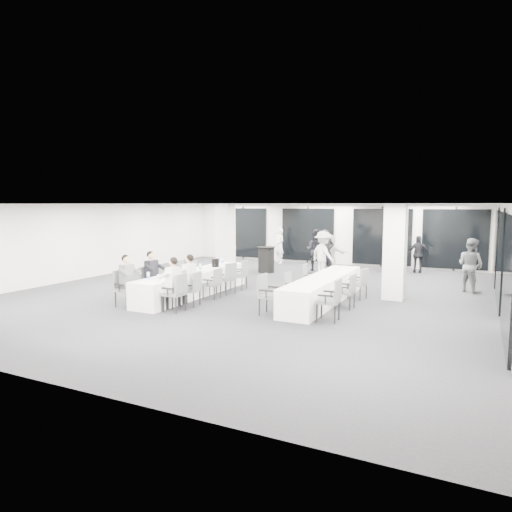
% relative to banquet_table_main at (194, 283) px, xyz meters
% --- Properties ---
extents(room, '(14.04, 16.04, 2.84)m').
position_rel_banquet_table_main_xyz_m(room, '(2.31, 2.26, 1.01)').
color(room, black).
rests_on(room, ground).
extents(column_left, '(0.60, 0.60, 2.80)m').
position_rel_banquet_table_main_xyz_m(column_left, '(-1.37, 4.35, 1.02)').
color(column_left, silver).
rests_on(column_left, floor).
extents(column_right, '(0.60, 0.60, 2.80)m').
position_rel_banquet_table_main_xyz_m(column_right, '(5.63, 2.15, 1.02)').
color(column_right, silver).
rests_on(column_right, floor).
extents(banquet_table_main, '(0.90, 5.00, 0.75)m').
position_rel_banquet_table_main_xyz_m(banquet_table_main, '(0.00, 0.00, 0.00)').
color(banquet_table_main, white).
rests_on(banquet_table_main, floor).
extents(banquet_table_side, '(0.90, 5.00, 0.75)m').
position_rel_banquet_table_main_xyz_m(banquet_table_side, '(3.90, 0.77, 0.00)').
color(banquet_table_side, white).
rests_on(banquet_table_side, floor).
extents(cocktail_table, '(0.76, 0.76, 1.06)m').
position_rel_banquet_table_main_xyz_m(cocktail_table, '(-0.01, 5.34, 0.16)').
color(cocktail_table, black).
rests_on(cocktail_table, floor).
extents(chair_main_left_near, '(0.56, 0.61, 1.01)m').
position_rel_banquet_table_main_xyz_m(chair_main_left_near, '(-0.84, -2.14, 0.20)').
color(chair_main_left_near, '#515459').
rests_on(chair_main_left_near, floor).
extents(chair_main_left_second, '(0.58, 0.61, 0.98)m').
position_rel_banquet_table_main_xyz_m(chair_main_left_second, '(-0.83, -1.12, 0.19)').
color(chair_main_left_second, '#515459').
rests_on(chair_main_left_second, floor).
extents(chair_main_left_mid, '(0.51, 0.55, 0.92)m').
position_rel_banquet_table_main_xyz_m(chair_main_left_mid, '(-0.83, -0.45, 0.15)').
color(chair_main_left_mid, '#515459').
rests_on(chair_main_left_mid, floor).
extents(chair_main_left_fourth, '(0.57, 0.60, 0.93)m').
position_rel_banquet_table_main_xyz_m(chair_main_left_fourth, '(-0.83, 0.71, 0.16)').
color(chair_main_left_fourth, '#515459').
rests_on(chair_main_left_fourth, floor).
extents(chair_main_left_far, '(0.49, 0.53, 0.86)m').
position_rel_banquet_table_main_xyz_m(chair_main_left_far, '(-0.82, 1.45, 0.12)').
color(chair_main_left_far, '#515459').
rests_on(chair_main_left_far, floor).
extents(chair_main_right_near, '(0.51, 0.57, 1.01)m').
position_rel_banquet_table_main_xyz_m(chair_main_right_near, '(0.84, -2.04, 0.20)').
color(chair_main_right_near, '#515459').
rests_on(chair_main_right_near, floor).
extents(chair_main_right_second, '(0.55, 0.59, 0.95)m').
position_rel_banquet_table_main_xyz_m(chair_main_right_second, '(0.83, -1.29, 0.17)').
color(chair_main_right_second, '#515459').
rests_on(chair_main_right_second, floor).
extents(chair_main_right_mid, '(0.47, 0.52, 0.90)m').
position_rel_banquet_table_main_xyz_m(chair_main_right_mid, '(0.83, -0.16, 0.14)').
color(chair_main_right_mid, '#515459').
rests_on(chair_main_right_mid, floor).
extents(chair_main_right_fourth, '(0.59, 0.62, 0.98)m').
position_rel_banquet_table_main_xyz_m(chair_main_right_fourth, '(0.83, 0.64, 0.19)').
color(chair_main_right_fourth, '#515459').
rests_on(chair_main_right_fourth, floor).
extents(chair_main_right_far, '(0.53, 0.58, 0.96)m').
position_rel_banquet_table_main_xyz_m(chair_main_right_far, '(0.83, 1.52, 0.17)').
color(chair_main_right_far, '#515459').
rests_on(chair_main_right_far, floor).
extents(chair_side_left_near, '(0.52, 0.59, 1.02)m').
position_rel_banquet_table_main_xyz_m(chair_side_left_near, '(3.07, -1.23, 0.21)').
color(chair_side_left_near, '#515459').
rests_on(chair_side_left_near, floor).
extents(chair_side_left_mid, '(0.48, 0.52, 0.86)m').
position_rel_banquet_table_main_xyz_m(chair_side_left_mid, '(3.08, 0.38, 0.12)').
color(chair_side_left_mid, '#515459').
rests_on(chair_side_left_mid, floor).
extents(chair_side_left_far, '(0.52, 0.56, 0.92)m').
position_rel_banquet_table_main_xyz_m(chair_side_left_far, '(3.07, 1.89, 0.15)').
color(chair_side_left_far, '#515459').
rests_on(chair_side_left_far, floor).
extents(chair_side_right_near, '(0.55, 0.60, 1.03)m').
position_rel_banquet_table_main_xyz_m(chair_side_right_near, '(4.74, -1.21, 0.21)').
color(chair_side_right_near, '#515459').
rests_on(chair_side_right_near, floor).
extents(chair_side_right_mid, '(0.50, 0.55, 0.94)m').
position_rel_banquet_table_main_xyz_m(chair_side_right_mid, '(4.74, 0.31, 0.16)').
color(chair_side_right_mid, '#515459').
rests_on(chair_side_right_mid, floor).
extents(chair_side_right_far, '(0.56, 0.59, 0.92)m').
position_rel_banquet_table_main_xyz_m(chair_side_right_far, '(4.73, 1.68, 0.15)').
color(chair_side_right_far, '#515459').
rests_on(chair_side_right_far, floor).
extents(seated_guest_a, '(0.50, 0.38, 1.44)m').
position_rel_banquet_table_main_xyz_m(seated_guest_a, '(-0.67, -2.15, 0.44)').
color(seated_guest_a, '#4E5155').
rests_on(seated_guest_a, floor).
extents(seated_guest_b, '(0.50, 0.38, 1.44)m').
position_rel_banquet_table_main_xyz_m(seated_guest_b, '(-0.67, -1.10, 0.44)').
color(seated_guest_b, black).
rests_on(seated_guest_b, floor).
extents(seated_guest_c, '(0.50, 0.38, 1.44)m').
position_rel_banquet_table_main_xyz_m(seated_guest_c, '(0.67, -2.04, 0.44)').
color(seated_guest_c, silver).
rests_on(seated_guest_c, floor).
extents(seated_guest_d, '(0.50, 0.38, 1.44)m').
position_rel_banquet_table_main_xyz_m(seated_guest_d, '(0.67, -1.30, 0.44)').
color(seated_guest_d, silver).
rests_on(seated_guest_d, floor).
extents(standing_guest_a, '(0.95, 0.92, 2.03)m').
position_rel_banquet_table_main_xyz_m(standing_guest_a, '(2.33, 6.00, 0.64)').
color(standing_guest_a, black).
rests_on(standing_guest_a, floor).
extents(standing_guest_b, '(0.97, 0.61, 1.98)m').
position_rel_banquet_table_main_xyz_m(standing_guest_b, '(1.64, 6.75, 0.62)').
color(standing_guest_b, black).
rests_on(standing_guest_b, floor).
extents(standing_guest_c, '(1.45, 1.25, 2.01)m').
position_rel_banquet_table_main_xyz_m(standing_guest_c, '(2.46, 5.24, 0.63)').
color(standing_guest_c, silver).
rests_on(standing_guest_c, floor).
extents(standing_guest_d, '(1.11, 0.75, 1.73)m').
position_rel_banquet_table_main_xyz_m(standing_guest_d, '(5.65, 7.93, 0.49)').
color(standing_guest_d, black).
rests_on(standing_guest_d, floor).
extents(standing_guest_e, '(0.95, 1.09, 1.94)m').
position_rel_banquet_table_main_xyz_m(standing_guest_e, '(4.56, 7.75, 0.59)').
color(standing_guest_e, black).
rests_on(standing_guest_e, floor).
extents(standing_guest_f, '(1.67, 0.65, 1.81)m').
position_rel_banquet_table_main_xyz_m(standing_guest_f, '(2.40, 6.34, 0.53)').
color(standing_guest_f, silver).
rests_on(standing_guest_f, floor).
extents(standing_guest_g, '(0.89, 0.86, 1.91)m').
position_rel_banquet_table_main_xyz_m(standing_guest_g, '(-0.72, 8.35, 0.58)').
color(standing_guest_g, silver).
rests_on(standing_guest_g, floor).
extents(standing_guest_h, '(1.10, 1.02, 1.96)m').
position_rel_banquet_table_main_xyz_m(standing_guest_h, '(7.63, 4.32, 0.61)').
color(standing_guest_h, '#4E5155').
rests_on(standing_guest_h, floor).
extents(ice_bucket_near, '(0.24, 0.24, 0.28)m').
position_rel_banquet_table_main_xyz_m(ice_bucket_near, '(-0.03, -0.97, 0.51)').
color(ice_bucket_near, black).
rests_on(ice_bucket_near, banquet_table_main).
extents(ice_bucket_far, '(0.25, 0.25, 0.28)m').
position_rel_banquet_table_main_xyz_m(ice_bucket_far, '(0.09, 1.14, 0.51)').
color(ice_bucket_far, black).
rests_on(ice_bucket_far, banquet_table_main).
extents(water_bottle_a, '(0.07, 0.07, 0.23)m').
position_rel_banquet_table_main_xyz_m(water_bottle_a, '(-0.11, -2.00, 0.49)').
color(water_bottle_a, silver).
rests_on(water_bottle_a, banquet_table_main).
extents(water_bottle_b, '(0.07, 0.07, 0.22)m').
position_rel_banquet_table_main_xyz_m(water_bottle_b, '(0.13, 0.17, 0.49)').
color(water_bottle_b, silver).
rests_on(water_bottle_b, banquet_table_main).
extents(water_bottle_c, '(0.08, 0.08, 0.24)m').
position_rel_banquet_table_main_xyz_m(water_bottle_c, '(0.00, 1.75, 0.49)').
color(water_bottle_c, silver).
rests_on(water_bottle_c, banquet_table_main).
extents(plate_a, '(0.21, 0.21, 0.03)m').
position_rel_banquet_table_main_xyz_m(plate_a, '(-0.12, -1.41, 0.39)').
color(plate_a, white).
rests_on(plate_a, banquet_table_main).
extents(plate_b, '(0.20, 0.20, 0.03)m').
position_rel_banquet_table_main_xyz_m(plate_b, '(0.17, -1.46, 0.39)').
color(plate_b, white).
rests_on(plate_b, banquet_table_main).
extents(plate_c, '(0.21, 0.21, 0.03)m').
position_rel_banquet_table_main_xyz_m(plate_c, '(0.03, -0.44, 0.39)').
color(plate_c, white).
rests_on(plate_c, banquet_table_main).
extents(wine_glass, '(0.08, 0.08, 0.20)m').
position_rel_banquet_table_main_xyz_m(wine_glass, '(0.20, -1.96, 0.52)').
color(wine_glass, silver).
rests_on(wine_glass, banquet_table_main).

